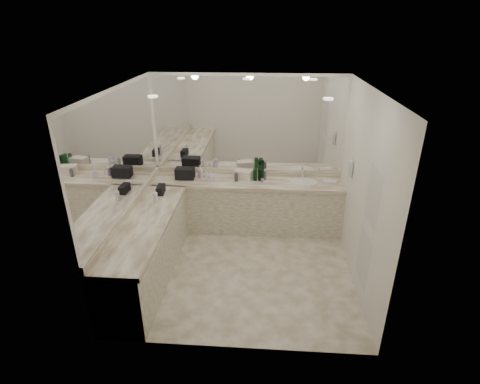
# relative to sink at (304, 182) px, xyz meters

# --- Properties ---
(floor) EXTENTS (3.20, 3.20, 0.00)m
(floor) POSITION_rel_sink_xyz_m (-0.95, -1.20, -0.90)
(floor) COLOR beige
(floor) RESTS_ON ground
(ceiling) EXTENTS (3.20, 3.20, 0.00)m
(ceiling) POSITION_rel_sink_xyz_m (-0.95, -1.20, 1.71)
(ceiling) COLOR white
(ceiling) RESTS_ON floor
(wall_back) EXTENTS (3.20, 0.02, 2.60)m
(wall_back) POSITION_rel_sink_xyz_m (-0.95, 0.30, 0.41)
(wall_back) COLOR white
(wall_back) RESTS_ON floor
(wall_left) EXTENTS (0.02, 3.00, 2.60)m
(wall_left) POSITION_rel_sink_xyz_m (-2.55, -1.20, 0.41)
(wall_left) COLOR white
(wall_left) RESTS_ON floor
(wall_right) EXTENTS (0.02, 3.00, 2.60)m
(wall_right) POSITION_rel_sink_xyz_m (0.65, -1.20, 0.41)
(wall_right) COLOR white
(wall_right) RESTS_ON floor
(vanity_back_base) EXTENTS (3.20, 0.60, 0.84)m
(vanity_back_base) POSITION_rel_sink_xyz_m (-0.95, 0.00, -0.48)
(vanity_back_base) COLOR silver
(vanity_back_base) RESTS_ON floor
(vanity_back_top) EXTENTS (3.20, 0.64, 0.06)m
(vanity_back_top) POSITION_rel_sink_xyz_m (-0.95, -0.01, -0.03)
(vanity_back_top) COLOR #F2E7CC
(vanity_back_top) RESTS_ON vanity_back_base
(vanity_left_base) EXTENTS (0.60, 2.40, 0.84)m
(vanity_left_base) POSITION_rel_sink_xyz_m (-2.25, -1.50, -0.48)
(vanity_left_base) COLOR silver
(vanity_left_base) RESTS_ON floor
(vanity_left_top) EXTENTS (0.64, 2.42, 0.06)m
(vanity_left_top) POSITION_rel_sink_xyz_m (-2.24, -1.50, -0.03)
(vanity_left_top) COLOR #F2E7CC
(vanity_left_top) RESTS_ON vanity_left_base
(backsplash_back) EXTENTS (3.20, 0.04, 0.10)m
(backsplash_back) POSITION_rel_sink_xyz_m (-0.95, 0.28, 0.05)
(backsplash_back) COLOR #F2E7CC
(backsplash_back) RESTS_ON vanity_back_top
(backsplash_left) EXTENTS (0.04, 3.00, 0.10)m
(backsplash_left) POSITION_rel_sink_xyz_m (-2.53, -1.20, 0.05)
(backsplash_left) COLOR #F2E7CC
(backsplash_left) RESTS_ON vanity_left_top
(mirror_back) EXTENTS (3.12, 0.01, 1.55)m
(mirror_back) POSITION_rel_sink_xyz_m (-0.95, 0.29, 0.88)
(mirror_back) COLOR white
(mirror_back) RESTS_ON wall_back
(mirror_left) EXTENTS (0.01, 2.92, 1.55)m
(mirror_left) POSITION_rel_sink_xyz_m (-2.54, -1.20, 0.88)
(mirror_left) COLOR white
(mirror_left) RESTS_ON wall_left
(sink) EXTENTS (0.44, 0.44, 0.03)m
(sink) POSITION_rel_sink_xyz_m (0.00, 0.00, 0.00)
(sink) COLOR white
(sink) RESTS_ON vanity_back_top
(faucet) EXTENTS (0.24, 0.16, 0.14)m
(faucet) POSITION_rel_sink_xyz_m (0.00, 0.21, 0.07)
(faucet) COLOR silver
(faucet) RESTS_ON vanity_back_top
(wall_phone) EXTENTS (0.06, 0.10, 0.24)m
(wall_phone) POSITION_rel_sink_xyz_m (0.61, -0.50, 0.46)
(wall_phone) COLOR white
(wall_phone) RESTS_ON wall_right
(door) EXTENTS (0.02, 0.82, 2.10)m
(door) POSITION_rel_sink_xyz_m (0.64, -1.70, 0.16)
(door) COLOR white
(door) RESTS_ON wall_right
(black_toiletry_bag) EXTENTS (0.32, 0.20, 0.18)m
(black_toiletry_bag) POSITION_rel_sink_xyz_m (-1.99, 0.01, 0.09)
(black_toiletry_bag) COLOR black
(black_toiletry_bag) RESTS_ON vanity_back_top
(black_bag_spill) EXTENTS (0.12, 0.24, 0.13)m
(black_bag_spill) POSITION_rel_sink_xyz_m (-2.25, -0.60, 0.07)
(black_bag_spill) COLOR black
(black_bag_spill) RESTS_ON vanity_left_top
(cream_cosmetic_case) EXTENTS (0.32, 0.25, 0.17)m
(cream_cosmetic_case) POSITION_rel_sink_xyz_m (-1.01, 0.07, 0.09)
(cream_cosmetic_case) COLOR beige
(cream_cosmetic_case) RESTS_ON vanity_back_top
(hand_towel) EXTENTS (0.24, 0.19, 0.04)m
(hand_towel) POSITION_rel_sink_xyz_m (0.43, 0.00, 0.02)
(hand_towel) COLOR white
(hand_towel) RESTS_ON vanity_back_top
(lotion_left) EXTENTS (0.06, 0.06, 0.15)m
(lotion_left) POSITION_rel_sink_xyz_m (-2.25, -0.90, 0.08)
(lotion_left) COLOR white
(lotion_left) RESTS_ON vanity_left_top
(soap_bottle_a) EXTENTS (0.12, 0.12, 0.23)m
(soap_bottle_a) POSITION_rel_sink_xyz_m (-1.74, 0.08, 0.12)
(soap_bottle_a) COLOR silver
(soap_bottle_a) RESTS_ON vanity_back_top
(soap_bottle_b) EXTENTS (0.11, 0.11, 0.19)m
(soap_bottle_b) POSITION_rel_sink_xyz_m (-1.55, -0.07, 0.10)
(soap_bottle_b) COLOR silver
(soap_bottle_b) RESTS_ON vanity_back_top
(soap_bottle_c) EXTENTS (0.16, 0.16, 0.17)m
(soap_bottle_c) POSITION_rel_sink_xyz_m (-1.00, 0.04, 0.09)
(soap_bottle_c) COLOR #F6E991
(soap_bottle_c) RESTS_ON vanity_back_top
(green_bottle_0) EXTENTS (0.07, 0.07, 0.21)m
(green_bottle_0) POSITION_rel_sink_xyz_m (-0.81, 0.01, 0.11)
(green_bottle_0) COLOR #10431C
(green_bottle_0) RESTS_ON vanity_back_top
(green_bottle_1) EXTENTS (0.07, 0.07, 0.21)m
(green_bottle_1) POSITION_rel_sink_xyz_m (-0.73, 0.03, 0.11)
(green_bottle_1) COLOR #10431C
(green_bottle_1) RESTS_ON vanity_back_top
(green_bottle_2) EXTENTS (0.06, 0.06, 0.21)m
(green_bottle_2) POSITION_rel_sink_xyz_m (-0.69, 0.14, 0.11)
(green_bottle_2) COLOR #10431C
(green_bottle_2) RESTS_ON vanity_back_top
(green_bottle_3) EXTENTS (0.07, 0.07, 0.21)m
(green_bottle_3) POSITION_rel_sink_xyz_m (-0.74, 0.12, 0.11)
(green_bottle_3) COLOR #10431C
(green_bottle_3) RESTS_ON vanity_back_top
(amenity_bottle_0) EXTENTS (0.05, 0.05, 0.15)m
(amenity_bottle_0) POSITION_rel_sink_xyz_m (-1.75, 0.04, 0.08)
(amenity_bottle_0) COLOR #9966B2
(amenity_bottle_0) RESTS_ON vanity_back_top
(amenity_bottle_1) EXTENTS (0.04, 0.04, 0.11)m
(amenity_bottle_1) POSITION_rel_sink_xyz_m (-1.65, 0.09, 0.06)
(amenity_bottle_1) COLOR white
(amenity_bottle_1) RESTS_ON vanity_back_top
(amenity_bottle_2) EXTENTS (0.06, 0.06, 0.14)m
(amenity_bottle_2) POSITION_rel_sink_xyz_m (-0.87, 0.10, 0.08)
(amenity_bottle_2) COLOR silver
(amenity_bottle_2) RESTS_ON vanity_back_top
(amenity_bottle_3) EXTENTS (0.04, 0.04, 0.06)m
(amenity_bottle_3) POSITION_rel_sink_xyz_m (-0.69, -0.06, 0.04)
(amenity_bottle_3) COLOR #9966B2
(amenity_bottle_3) RESTS_ON vanity_back_top
(amenity_bottle_4) EXTENTS (0.04, 0.04, 0.15)m
(amenity_bottle_4) POSITION_rel_sink_xyz_m (-0.64, 0.05, 0.08)
(amenity_bottle_4) COLOR #3F3F4C
(amenity_bottle_4) RESTS_ON vanity_back_top
(amenity_bottle_5) EXTENTS (0.06, 0.06, 0.15)m
(amenity_bottle_5) POSITION_rel_sink_xyz_m (-1.12, -0.05, 0.08)
(amenity_bottle_5) COLOR #3F3F4C
(amenity_bottle_5) RESTS_ON vanity_back_top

